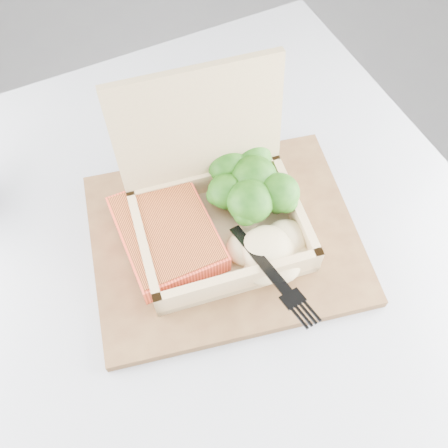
{
  "coord_description": "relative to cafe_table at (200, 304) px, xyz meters",
  "views": [
    {
      "loc": [
        0.59,
        -0.46,
        1.26
      ],
      "look_at": [
        0.62,
        -0.16,
        0.75
      ],
      "focal_mm": 40.0,
      "sensor_mm": 36.0,
      "label": 1
    }
  ],
  "objects": [
    {
      "name": "salmon_fillet",
      "position": [
        -0.03,
        0.0,
        0.22
      ],
      "size": [
        0.14,
        0.16,
        0.03
      ],
      "primitive_type": "cube",
      "rotation": [
        0.0,
        0.0,
        0.34
      ],
      "color": "#FF5231",
      "rests_on": "takeout_container"
    },
    {
      "name": "serving_tray",
      "position": [
        0.04,
        0.01,
        0.19
      ],
      "size": [
        0.36,
        0.3,
        0.01
      ],
      "primitive_type": "cube",
      "rotation": [
        0.0,
        0.0,
        0.15
      ],
      "color": "brown",
      "rests_on": "cafe_table"
    },
    {
      "name": "plastic_fork",
      "position": [
        0.06,
        -0.03,
        0.24
      ],
      "size": [
        0.08,
        0.15,
        0.03
      ],
      "rotation": [
        0.0,
        0.0,
        3.58
      ],
      "color": "black",
      "rests_on": "mashed_potatoes"
    },
    {
      "name": "takeout_container",
      "position": [
        0.03,
        0.03,
        0.24
      ],
      "size": [
        0.23,
        0.21,
        0.19
      ],
      "rotation": [
        0.0,
        0.0,
        0.22
      ],
      "color": "tan",
      "rests_on": "serving_tray"
    },
    {
      "name": "broccoli_pile",
      "position": [
        0.08,
        0.06,
        0.23
      ],
      "size": [
        0.13,
        0.13,
        0.05
      ],
      "primitive_type": null,
      "color": "#2F6F18",
      "rests_on": "takeout_container"
    },
    {
      "name": "receipt",
      "position": [
        -0.0,
        0.2,
        0.18
      ],
      "size": [
        0.11,
        0.15,
        0.0
      ],
      "primitive_type": "cube",
      "rotation": [
        0.0,
        0.0,
        0.33
      ],
      "color": "white",
      "rests_on": "cafe_table"
    },
    {
      "name": "cafe_table",
      "position": [
        0.0,
        0.0,
        0.0
      ],
      "size": [
        0.96,
        0.96,
        0.71
      ],
      "rotation": [
        0.0,
        0.0,
        0.37
      ],
      "color": "black",
      "rests_on": "floor"
    },
    {
      "name": "mashed_potatoes",
      "position": [
        0.09,
        -0.03,
        0.22
      ],
      "size": [
        0.1,
        0.09,
        0.03
      ],
      "primitive_type": "ellipsoid",
      "color": "#C6B480",
      "rests_on": "takeout_container"
    }
  ]
}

